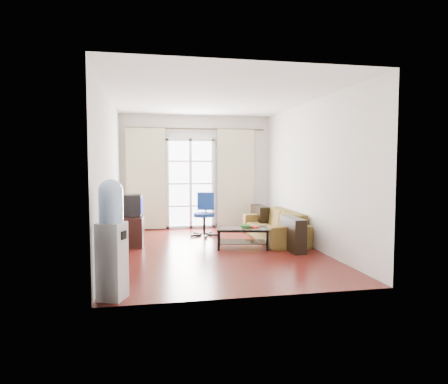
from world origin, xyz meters
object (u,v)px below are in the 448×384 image
object	(u,v)px
coffee_table	(243,235)
water_cooler	(112,237)
tv_stand	(130,231)
task_chair	(204,223)
sofa	(274,225)
crt_tv	(130,205)

from	to	relation	value
coffee_table	water_cooler	size ratio (longest dim) A/B	0.74
tv_stand	task_chair	world-z (taller)	task_chair
task_chair	sofa	bearing A→B (deg)	-9.58
sofa	water_cooler	xyz separation A→B (m)	(-2.95, -3.09, 0.42)
coffee_table	water_cooler	distance (m)	3.25
task_chair	water_cooler	bearing A→B (deg)	-94.54
tv_stand	water_cooler	size ratio (longest dim) A/B	0.55
crt_tv	water_cooler	xyz separation A→B (m)	(-0.08, -3.15, -0.04)
sofa	tv_stand	xyz separation A→B (m)	(-2.87, 0.01, -0.02)
sofa	task_chair	distance (m)	1.51
tv_stand	crt_tv	bearing A→B (deg)	88.88
task_chair	water_cooler	xyz separation A→B (m)	(-1.62, -3.80, 0.45)
tv_stand	water_cooler	bearing A→B (deg)	-88.80
coffee_table	task_chair	size ratio (longest dim) A/B	1.09
sofa	coffee_table	world-z (taller)	sofa
tv_stand	crt_tv	size ratio (longest dim) A/B	1.61
sofa	task_chair	size ratio (longest dim) A/B	2.22
crt_tv	water_cooler	size ratio (longest dim) A/B	0.34
coffee_table	water_cooler	bearing A→B (deg)	-131.33
tv_stand	water_cooler	xyz separation A→B (m)	(-0.08, -3.10, 0.44)
crt_tv	task_chair	bearing A→B (deg)	25.32
sofa	crt_tv	size ratio (longest dim) A/B	4.39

